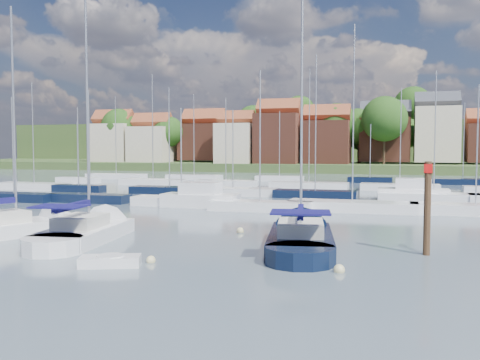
% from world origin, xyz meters
% --- Properties ---
extents(ground, '(260.00, 260.00, 0.00)m').
position_xyz_m(ground, '(0.00, 40.00, 0.00)').
color(ground, '#45545D').
rests_on(ground, ground).
extents(sailboat_left, '(7.31, 11.44, 15.25)m').
position_xyz_m(sailboat_left, '(-10.51, 3.02, 0.36)').
color(sailboat_left, silver).
rests_on(sailboat_left, ground).
extents(sailboat_centre, '(4.63, 12.31, 16.29)m').
position_xyz_m(sailboat_centre, '(-5.80, 3.23, 0.35)').
color(sailboat_centre, silver).
rests_on(sailboat_centre, ground).
extents(sailboat_navy, '(5.44, 13.12, 17.59)m').
position_xyz_m(sailboat_navy, '(6.63, 4.68, 0.35)').
color(sailboat_navy, black).
rests_on(sailboat_navy, ground).
extents(tender, '(3.02, 2.20, 0.59)m').
position_xyz_m(tender, '(-0.75, -3.83, 0.23)').
color(tender, silver).
rests_on(tender, ground).
extents(timber_piling, '(0.40, 0.40, 7.02)m').
position_xyz_m(timber_piling, '(13.37, 2.98, 1.49)').
color(timber_piling, '#4C331E').
rests_on(timber_piling, ground).
extents(buoy_c, '(0.44, 0.44, 0.44)m').
position_xyz_m(buoy_c, '(-4.58, -0.43, 0.00)').
color(buoy_c, '#D85914').
rests_on(buoy_c, ground).
extents(buoy_d, '(0.44, 0.44, 0.44)m').
position_xyz_m(buoy_d, '(0.70, -2.58, 0.00)').
color(buoy_d, beige).
rests_on(buoy_d, ground).
extents(buoy_e, '(0.46, 0.46, 0.46)m').
position_xyz_m(buoy_e, '(2.27, 7.14, 0.00)').
color(buoy_e, beige).
rests_on(buoy_e, ground).
extents(buoy_f, '(0.50, 0.50, 0.50)m').
position_xyz_m(buoy_f, '(9.51, -2.02, 0.00)').
color(buoy_f, beige).
rests_on(buoy_f, ground).
extents(marina_field, '(79.62, 41.41, 15.93)m').
position_xyz_m(marina_field, '(1.91, 35.15, 0.43)').
color(marina_field, silver).
rests_on(marina_field, ground).
extents(far_shore_town, '(212.46, 90.00, 22.27)m').
position_xyz_m(far_shore_town, '(2.23, 132.67, 4.61)').
color(far_shore_town, '#45572B').
rests_on(far_shore_town, ground).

